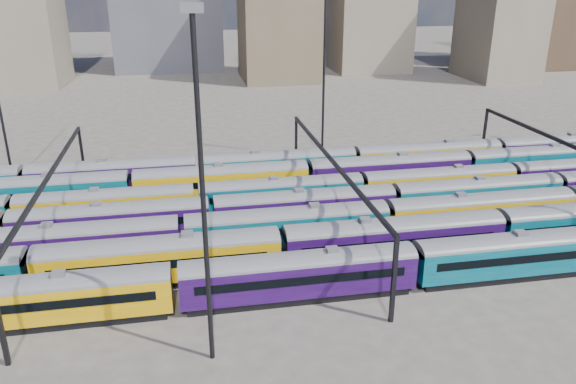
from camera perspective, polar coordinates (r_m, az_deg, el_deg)
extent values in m
plane|color=#47413C|center=(63.96, -4.43, -3.97)|extent=(500.00, 500.00, 0.00)
cube|color=black|center=(51.85, -23.42, -11.85)|extent=(19.89, 2.58, 0.73)
cube|color=#B58207|center=(50.90, -23.73, -10.06)|extent=(20.93, 3.04, 3.04)
cylinder|color=#4C4C51|center=(50.18, -23.99, -8.57)|extent=(20.93, 3.04, 3.04)
cube|color=black|center=(49.44, -24.16, -10.61)|extent=(18.42, 0.06, 0.78)
cube|color=black|center=(52.02, -23.45, -8.85)|extent=(18.42, 0.06, 0.78)
cube|color=slate|center=(49.81, -24.13, -7.76)|extent=(1.05, 0.94, 0.37)
cube|color=black|center=(51.14, 1.12, -10.37)|extent=(19.89, 2.58, 0.73)
cube|color=#1E0738|center=(50.18, 1.14, -8.53)|extent=(20.93, 3.04, 3.04)
cylinder|color=#4C4C51|center=(49.44, 1.15, -7.01)|extent=(20.93, 3.04, 3.04)
cube|color=black|center=(48.70, 1.51, -9.04)|extent=(18.42, 0.06, 0.78)
cube|color=black|center=(51.32, 0.79, -7.34)|extent=(18.42, 0.06, 0.78)
cube|color=slate|center=(49.07, 1.16, -6.17)|extent=(1.05, 0.94, 0.37)
cube|color=black|center=(58.90, 22.28, -7.56)|extent=(19.89, 2.58, 0.73)
cube|color=#054251|center=(58.07, 22.54, -5.93)|extent=(20.93, 3.04, 3.04)
cylinder|color=#4C4C51|center=(57.44, 22.75, -4.58)|extent=(20.93, 3.04, 3.04)
cube|color=black|center=(56.79, 23.41, -6.27)|extent=(18.42, 0.06, 0.78)
cube|color=black|center=(59.06, 21.81, -4.96)|extent=(18.42, 0.06, 0.78)
cube|color=slate|center=(57.11, 22.86, -3.84)|extent=(1.05, 0.94, 0.37)
cube|color=black|center=(54.70, -12.65, -8.64)|extent=(21.09, 2.74, 0.78)
cube|color=#B58207|center=(53.75, -12.82, -6.79)|extent=(22.20, 3.22, 3.22)
cylinder|color=#4C4C51|center=(53.03, -12.96, -5.25)|extent=(22.20, 3.22, 3.22)
cube|color=black|center=(52.13, -12.89, -7.24)|extent=(19.54, 0.06, 0.83)
cube|color=black|center=(55.03, -12.81, -5.65)|extent=(19.54, 0.06, 0.83)
cube|color=slate|center=(52.66, -13.03, -4.42)|extent=(1.11, 1.00, 0.39)
cube|color=black|center=(58.08, 10.55, -6.61)|extent=(21.09, 2.74, 0.78)
cube|color=#1E0738|center=(57.19, 10.68, -4.84)|extent=(22.20, 3.22, 3.22)
cylinder|color=#4C4C51|center=(56.51, 10.79, -3.37)|extent=(22.20, 3.22, 3.22)
cube|color=black|center=(55.67, 11.30, -5.20)|extent=(19.54, 0.06, 0.83)
cube|color=black|center=(58.39, 10.14, -3.81)|extent=(19.54, 0.06, 0.83)
cube|color=slate|center=(56.17, 10.85, -2.57)|extent=(1.11, 1.00, 0.39)
cube|color=black|center=(60.24, -21.11, -6.73)|extent=(20.23, 2.62, 0.75)
cube|color=#1E0738|center=(59.41, -21.36, -5.09)|extent=(21.29, 3.09, 3.09)
cylinder|color=#4C4C51|center=(58.78, -21.56, -3.74)|extent=(21.29, 3.09, 3.09)
cube|color=black|center=(57.87, -21.65, -5.43)|extent=(18.74, 0.06, 0.80)
cube|color=black|center=(60.65, -21.17, -4.13)|extent=(18.74, 0.06, 0.80)
cube|color=slate|center=(58.46, -21.66, -3.00)|extent=(1.06, 0.96, 0.37)
cube|color=black|center=(59.86, -0.04, -5.35)|extent=(20.23, 2.62, 0.75)
cube|color=#054251|center=(59.03, -0.04, -3.69)|extent=(21.29, 3.09, 3.09)
cylinder|color=#4C4C51|center=(58.40, -0.04, -2.31)|extent=(21.29, 3.09, 3.09)
cube|color=black|center=(57.48, 0.25, -4.00)|extent=(18.74, 0.06, 0.80)
cube|color=black|center=(60.28, -0.31, -2.75)|extent=(18.74, 0.06, 0.80)
cube|color=slate|center=(58.07, -0.04, -1.57)|extent=(1.06, 0.96, 0.37)
cube|color=black|center=(67.06, 18.71, -3.52)|extent=(20.23, 2.62, 0.75)
cube|color=#B58207|center=(66.32, 18.91, -2.01)|extent=(21.29, 3.09, 3.09)
cylinder|color=#4C4C51|center=(65.76, 19.06, -0.77)|extent=(21.29, 3.09, 3.09)
cube|color=black|center=(64.95, 19.60, -2.24)|extent=(18.74, 0.06, 0.80)
cube|color=black|center=(67.43, 18.31, -1.21)|extent=(18.74, 0.06, 0.80)
cube|color=slate|center=(65.47, 19.15, -0.10)|extent=(1.06, 0.96, 0.37)
cube|color=black|center=(64.09, -17.26, -4.52)|extent=(19.63, 2.55, 0.72)
cube|color=#1E0738|center=(63.33, -17.45, -3.00)|extent=(20.66, 3.00, 3.00)
cylinder|color=#4C4C51|center=(62.76, -17.59, -1.75)|extent=(20.66, 3.00, 3.00)
cube|color=black|center=(61.81, -17.62, -3.27)|extent=(18.18, 0.06, 0.77)
cube|color=black|center=(64.58, -17.35, -2.17)|extent=(18.18, 0.06, 0.77)
cube|color=slate|center=(62.47, -17.67, -1.08)|extent=(1.03, 0.93, 0.36)
cube|color=black|center=(64.83, 1.71, -3.20)|extent=(19.63, 2.55, 0.72)
cube|color=#1E0738|center=(64.08, 1.73, -1.69)|extent=(20.66, 3.00, 3.00)
cylinder|color=#4C4C51|center=(63.51, 1.74, -0.44)|extent=(20.66, 3.00, 3.00)
cube|color=black|center=(62.58, 2.03, -1.91)|extent=(18.18, 0.06, 0.77)
cube|color=black|center=(65.31, 1.45, -0.89)|extent=(18.18, 0.06, 0.77)
cube|color=slate|center=(63.22, 1.75, 0.23)|extent=(1.03, 0.93, 0.36)
cube|color=black|center=(72.12, 18.45, -1.74)|extent=(19.63, 2.55, 0.72)
cube|color=#054251|center=(71.45, 18.63, -0.37)|extent=(20.66, 3.00, 3.00)
cylinder|color=#4C4C51|center=(70.95, 18.76, 0.76)|extent=(20.66, 3.00, 3.00)
cube|color=black|center=(70.11, 19.24, -0.54)|extent=(18.18, 0.06, 0.77)
cube|color=black|center=(72.56, 18.10, 0.33)|extent=(18.18, 0.06, 0.77)
cube|color=slate|center=(70.69, 18.84, 1.37)|extent=(1.03, 0.93, 0.36)
cube|color=black|center=(68.76, -17.74, -2.80)|extent=(18.88, 2.45, 0.70)
cube|color=#B58207|center=(68.08, -17.90, -1.42)|extent=(19.87, 2.88, 2.88)
cylinder|color=#4C4C51|center=(67.57, -18.04, -0.29)|extent=(19.87, 2.88, 2.88)
cube|color=black|center=(66.61, -18.07, -1.62)|extent=(17.49, 0.06, 0.75)
cube|color=black|center=(69.31, -17.81, -0.70)|extent=(17.49, 0.06, 0.75)
cube|color=slate|center=(67.30, -18.11, 0.31)|extent=(0.99, 0.89, 0.35)
cube|color=black|center=(69.00, -0.67, -1.64)|extent=(18.88, 2.45, 0.70)
cube|color=#054251|center=(68.32, -0.68, -0.26)|extent=(19.87, 2.88, 2.88)
cylinder|color=#4C4C51|center=(67.81, -0.68, 0.87)|extent=(19.87, 2.88, 2.88)
cube|color=black|center=(66.86, -0.46, -0.44)|extent=(17.49, 0.06, 0.75)
cube|color=black|center=(69.54, -0.89, 0.44)|extent=(17.49, 0.06, 0.75)
cube|color=slate|center=(67.55, -0.69, 1.48)|extent=(0.99, 0.89, 0.35)
cube|color=black|center=(75.04, 14.91, -0.46)|extent=(18.88, 2.45, 0.70)
cube|color=#B58207|center=(74.42, 15.04, 0.82)|extent=(19.87, 2.88, 2.88)
cylinder|color=#4C4C51|center=(73.95, 15.14, 1.87)|extent=(19.87, 2.88, 2.88)
cube|color=black|center=(73.08, 15.54, 0.68)|extent=(17.49, 0.06, 0.75)
cube|color=black|center=(75.54, 14.60, 1.45)|extent=(17.49, 0.06, 0.75)
cube|color=slate|center=(73.71, 15.20, 2.43)|extent=(0.99, 0.89, 0.35)
cube|color=black|center=(86.11, 27.06, 2.18)|extent=(17.49, 0.06, 0.75)
cube|color=black|center=(74.98, -24.05, -1.64)|extent=(20.81, 2.70, 0.77)
cube|color=#054251|center=(74.30, -24.27, -0.23)|extent=(21.90, 3.18, 3.18)
cylinder|color=#4C4C51|center=(73.79, -24.46, 0.91)|extent=(21.90, 3.18, 3.18)
cube|color=black|center=(72.71, -24.58, -0.41)|extent=(19.27, 0.06, 0.82)
cube|color=black|center=(75.65, -24.06, 0.47)|extent=(19.27, 0.06, 0.82)
cube|color=slate|center=(73.53, -24.55, 1.53)|extent=(1.10, 0.99, 0.38)
cube|color=black|center=(72.84, -6.65, -0.49)|extent=(20.81, 2.70, 0.77)
cube|color=#B58207|center=(72.14, -6.72, 0.96)|extent=(21.90, 3.18, 3.18)
cylinder|color=#4C4C51|center=(71.61, -6.77, 2.15)|extent=(21.90, 3.18, 3.18)
cube|color=black|center=(70.50, -6.63, 0.81)|extent=(19.27, 0.06, 0.82)
cube|color=black|center=(73.52, -6.83, 1.66)|extent=(19.27, 0.06, 0.82)
cube|color=slate|center=(71.34, -6.80, 2.79)|extent=(1.10, 0.99, 0.38)
cube|color=black|center=(77.47, 10.17, 0.65)|extent=(20.81, 2.70, 0.77)
cube|color=#1E0738|center=(76.81, 10.26, 2.03)|extent=(21.90, 3.18, 3.18)
cylinder|color=#4C4C51|center=(76.32, 10.34, 3.16)|extent=(21.90, 3.18, 3.18)
cube|color=black|center=(75.28, 10.70, 1.91)|extent=(19.27, 0.06, 0.82)
cube|color=black|center=(78.11, 9.87, 2.68)|extent=(19.27, 0.06, 0.82)
cube|color=slate|center=(76.06, 10.38, 3.76)|extent=(1.10, 0.99, 0.38)
cube|color=black|center=(87.81, 24.06, 1.57)|extent=(20.81, 2.70, 0.77)
cube|color=#054251|center=(87.23, 24.25, 2.78)|extent=(21.90, 3.18, 3.18)
cylinder|color=#4C4C51|center=(86.79, 24.40, 3.78)|extent=(21.90, 3.18, 3.18)
cube|color=black|center=(85.88, 24.87, 2.68)|extent=(19.27, 0.06, 0.82)
cube|color=black|center=(88.37, 23.71, 3.35)|extent=(19.27, 0.06, 0.82)
cube|color=slate|center=(86.57, 24.49, 4.31)|extent=(1.10, 0.99, 0.38)
cube|color=black|center=(77.99, -17.14, 0.15)|extent=(20.36, 2.64, 0.75)
cube|color=#1E0738|center=(77.35, -17.29, 1.49)|extent=(21.43, 3.11, 3.11)
cylinder|color=#4C4C51|center=(76.87, -17.42, 2.58)|extent=(21.43, 3.11, 3.11)
cube|color=black|center=(75.76, -17.44, 1.36)|extent=(18.86, 0.06, 0.80)
cube|color=black|center=(78.71, -17.21, 2.12)|extent=(18.86, 0.06, 0.80)
cube|color=slate|center=(76.62, -17.49, 3.16)|extent=(1.07, 0.96, 0.37)
cube|color=black|center=(78.38, -0.98, 1.24)|extent=(20.36, 2.64, 0.75)
cube|color=#054251|center=(77.74, -0.99, 2.57)|extent=(21.43, 3.11, 3.11)
cylinder|color=#4C4C51|center=(77.26, -1.00, 3.66)|extent=(21.43, 3.11, 3.11)
cube|color=black|center=(76.15, -0.79, 2.47)|extent=(18.86, 0.06, 0.80)
cube|color=black|center=(79.10, -1.19, 3.19)|extent=(18.86, 0.06, 0.80)
cube|color=slate|center=(77.01, -1.00, 4.25)|extent=(1.07, 0.96, 0.37)
cube|color=black|center=(84.70, 13.88, 2.15)|extent=(20.36, 2.64, 0.75)
cube|color=#B58207|center=(84.11, 13.99, 3.39)|extent=(21.43, 3.11, 3.11)
cylinder|color=#4C4C51|center=(83.66, 14.09, 4.40)|extent=(21.43, 3.11, 3.11)
cube|color=black|center=(82.64, 14.45, 3.30)|extent=(18.86, 0.06, 0.80)
cube|color=black|center=(85.36, 13.59, 3.95)|extent=(18.86, 0.06, 0.80)
cube|color=slate|center=(83.44, 14.14, 4.94)|extent=(1.07, 0.96, 0.37)
cube|color=black|center=(95.78, 26.00, 2.78)|extent=(20.36, 2.64, 0.75)
cube|color=#1E0738|center=(95.26, 26.19, 3.88)|extent=(21.43, 3.11, 3.11)
cylinder|color=#4C4C51|center=(94.87, 26.34, 4.78)|extent=(21.43, 3.11, 3.11)
cube|color=black|center=(93.97, 26.77, 3.81)|extent=(18.86, 0.06, 0.80)
cube|color=black|center=(96.37, 25.69, 4.38)|extent=(18.86, 0.06, 0.80)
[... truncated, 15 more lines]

